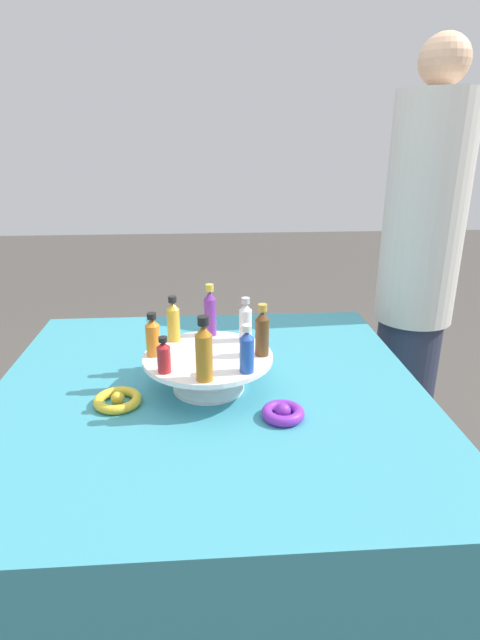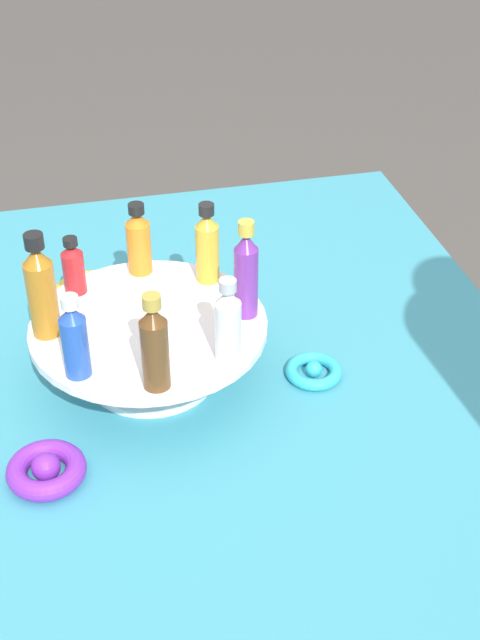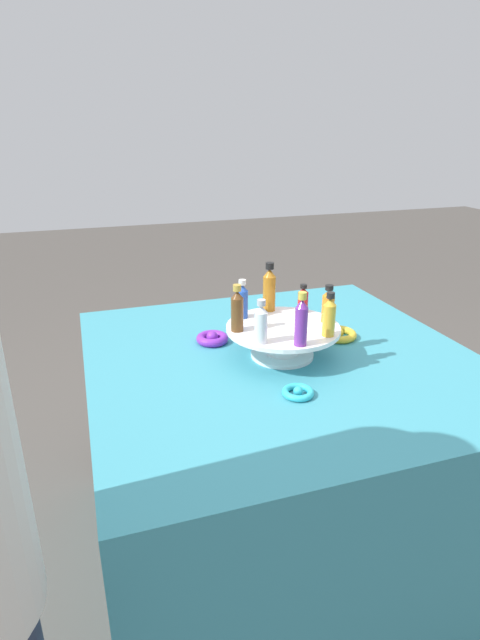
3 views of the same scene
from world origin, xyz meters
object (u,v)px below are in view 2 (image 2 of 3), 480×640
object	(u,v)px
bottle_purple	(246,273)
bottle_amber	(41,289)
display_stand	(150,341)
bottle_gold	(207,246)
ribbon_bow_teal	(314,371)
ribbon_bow_purple	(46,469)
bottle_blue	(74,339)
bottle_clear	(228,323)
bottle_brown	(155,346)
bottle_orange	(139,241)
bottle_red	(73,267)
ribbon_bow_gold	(89,292)

from	to	relation	value
bottle_purple	bottle_amber	distance (m)	0.26
display_stand	bottle_gold	size ratio (longest dim) A/B	2.64
ribbon_bow_teal	ribbon_bow_purple	xyz separation A→B (m)	(-0.37, -0.11, 0.00)
bottle_blue	bottle_purple	size ratio (longest dim) A/B	0.81
bottle_blue	ribbon_bow_purple	distance (m)	0.16
bottle_blue	bottle_clear	size ratio (longest dim) A/B	0.98
bottle_brown	bottle_orange	world-z (taller)	bottle_brown
display_stand	ribbon_bow_teal	xyz separation A→B (m)	(0.22, -0.05, -0.05)
bottle_amber	ribbon_bow_teal	world-z (taller)	bottle_amber
bottle_purple	ribbon_bow_purple	xyz separation A→B (m)	(-0.28, -0.16, -0.14)
bottle_blue	bottle_brown	world-z (taller)	bottle_brown
bottle_orange	ribbon_bow_purple	bearing A→B (deg)	-118.58
bottle_amber	ribbon_bow_purple	bearing A→B (deg)	-96.97
bottle_purple	bottle_brown	bearing A→B (deg)	-138.68
bottle_clear	ribbon_bow_teal	size ratio (longest dim) A/B	1.48
bottle_brown	display_stand	bearing A→B (deg)	86.32
bottle_purple	bottle_amber	world-z (taller)	bottle_amber
bottle_blue	ribbon_bow_teal	bearing A→B (deg)	6.64
bottle_clear	bottle_red	size ratio (longest dim) A/B	1.37
bottle_purple	bottle_gold	world-z (taller)	bottle_purple
bottle_orange	bottle_red	distance (m)	0.10
display_stand	bottle_orange	bearing A→B (deg)	86.32
display_stand	bottle_brown	xyz separation A→B (m)	(-0.01, -0.13, 0.09)
bottle_red	bottle_brown	bearing A→B (deg)	-71.18
ribbon_bow_purple	bottle_blue	bearing A→B (deg)	55.20
display_stand	bottle_purple	bearing A→B (deg)	-3.68
display_stand	bottle_purple	distance (m)	0.16
display_stand	bottle_red	bearing A→B (deg)	131.32
bottle_blue	bottle_clear	world-z (taller)	bottle_clear
ribbon_bow_gold	bottle_purple	bearing A→B (deg)	-48.45
bottle_blue	bottle_amber	bearing A→B (deg)	108.82
bottle_gold	bottle_orange	size ratio (longest dim) A/B	1.11
bottle_blue	ribbon_bow_purple	size ratio (longest dim) A/B	1.17
ribbon_bow_gold	ribbon_bow_purple	world-z (taller)	ribbon_bow_purple
bottle_clear	ribbon_bow_gold	bearing A→B (deg)	116.02
bottle_gold	display_stand	bearing A→B (deg)	-138.68
bottle_clear	bottle_purple	world-z (taller)	bottle_purple
bottle_purple	ribbon_bow_teal	bearing A→B (deg)	-25.56
display_stand	bottle_clear	bearing A→B (deg)	-48.68
display_stand	bottle_blue	bearing A→B (deg)	-138.68
bottle_purple	bottle_gold	size ratio (longest dim) A/B	1.17
bottle_blue	bottle_purple	world-z (taller)	bottle_purple
display_stand	bottle_amber	distance (m)	0.16
ribbon_bow_gold	ribbon_bow_purple	xyz separation A→B (m)	(-0.09, -0.38, 0.00)
bottle_purple	bottle_gold	xyz separation A→B (m)	(-0.03, 0.10, -0.01)
bottle_amber	display_stand	bearing A→B (deg)	-3.68
bottle_purple	ribbon_bow_teal	size ratio (longest dim) A/B	1.79
bottle_gold	bottle_orange	world-z (taller)	bottle_gold
bottle_blue	ribbon_bow_gold	xyz separation A→B (m)	(0.03, 0.30, -0.13)
bottle_blue	bottle_red	xyz separation A→B (m)	(0.01, 0.19, -0.01)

